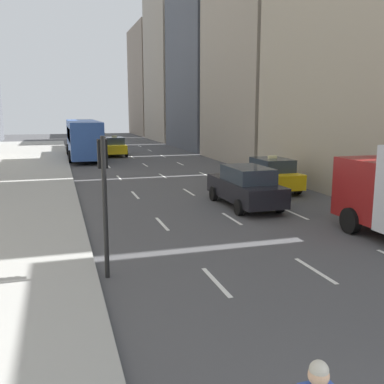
% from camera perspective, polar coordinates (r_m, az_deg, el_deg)
% --- Properties ---
extents(sidewalk_left, '(8.00, 66.00, 0.15)m').
position_cam_1_polar(sidewalk_left, '(29.41, -22.76, 1.52)').
color(sidewalk_left, '#9E9E99').
rests_on(sidewalk_left, ground).
extents(lane_markings, '(5.72, 56.00, 0.01)m').
position_cam_1_polar(lane_markings, '(26.10, -2.26, 1.14)').
color(lane_markings, white).
rests_on(lane_markings, ground).
extents(building_row_right, '(6.00, 80.78, 22.84)m').
position_cam_1_polar(building_row_right, '(45.23, 4.11, 17.90)').
color(building_row_right, slate).
rests_on(building_row_right, ground).
extents(taxi_lead, '(2.02, 4.40, 1.87)m').
position_cam_1_polar(taxi_lead, '(23.86, 9.89, 2.24)').
color(taxi_lead, yellow).
rests_on(taxi_lead, ground).
extents(taxi_second, '(2.02, 4.40, 1.87)m').
position_cam_1_polar(taxi_second, '(41.97, -9.84, 5.73)').
color(taxi_second, yellow).
rests_on(taxi_second, ground).
extents(sedan_black_near, '(2.02, 5.00, 1.79)m').
position_cam_1_polar(sedan_black_near, '(19.79, 6.80, 0.74)').
color(sedan_black_near, black).
rests_on(sedan_black_near, ground).
extents(city_bus, '(2.80, 11.61, 3.25)m').
position_cam_1_polar(city_bus, '(40.43, -13.65, 6.71)').
color(city_bus, '#2D519E').
rests_on(city_bus, ground).
extents(traffic_light_pole, '(0.24, 0.42, 3.60)m').
position_cam_1_polar(traffic_light_pole, '(11.34, -11.13, 1.03)').
color(traffic_light_pole, black).
rests_on(traffic_light_pole, ground).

